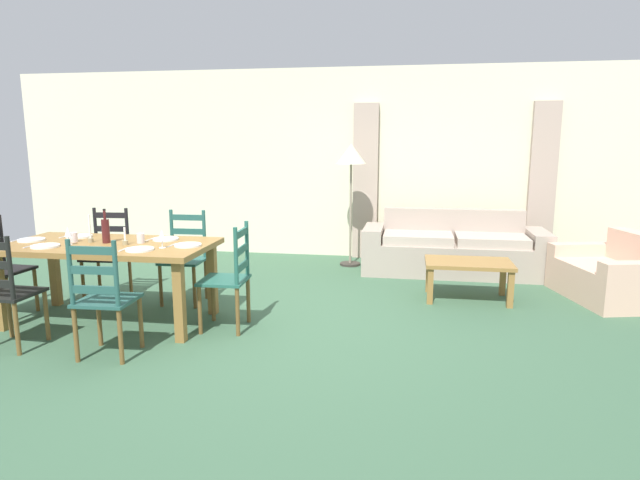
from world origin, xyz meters
TOP-DOWN VIEW (x-y plane):
  - ground_plane at (0.00, 0.00)m, footprint 9.60×9.60m
  - wall_far at (0.00, 3.30)m, footprint 9.60×0.16m
  - curtain_panel_left at (0.59, 3.16)m, footprint 0.35×0.08m
  - curtain_panel_right at (2.99, 3.16)m, footprint 0.35×0.08m
  - dining_table at (-1.51, -0.05)m, footprint 1.90×0.96m
  - dining_chair_near_left at (-1.99, -0.80)m, footprint 0.43×0.41m
  - dining_chair_near_right at (-1.10, -0.84)m, footprint 0.44×0.42m
  - dining_chair_far_left at (-1.99, 0.71)m, footprint 0.45×0.43m
  - dining_chair_far_right at (-1.10, 0.68)m, footprint 0.43×0.41m
  - dining_chair_head_west at (-2.67, -0.05)m, footprint 0.42×0.44m
  - dining_chair_head_east at (-0.36, -0.05)m, footprint 0.42×0.44m
  - dinner_plate_near_left at (-1.96, -0.30)m, footprint 0.24×0.24m
  - fork_near_left at (-2.11, -0.30)m, footprint 0.02×0.17m
  - dinner_plate_near_right at (-1.06, -0.30)m, footprint 0.24×0.24m
  - fork_near_right at (-1.21, -0.30)m, footprint 0.03×0.17m
  - dinner_plate_far_left at (-1.96, 0.20)m, footprint 0.24×0.24m
  - fork_far_left at (-2.11, 0.20)m, footprint 0.03×0.17m
  - dinner_plate_far_right at (-1.06, 0.20)m, footprint 0.24×0.24m
  - fork_far_right at (-1.21, 0.20)m, footprint 0.02×0.17m
  - dinner_plate_head_west at (-2.29, -0.05)m, footprint 0.24×0.24m
  - fork_head_west at (-2.44, -0.05)m, footprint 0.03×0.17m
  - dinner_plate_head_east at (-0.73, -0.05)m, footprint 0.24×0.24m
  - fork_head_east at (-0.88, -0.05)m, footprint 0.02×0.17m
  - wine_bottle at (-1.54, -0.04)m, footprint 0.07×0.07m
  - wine_glass_near_left at (-1.82, -0.17)m, footprint 0.06×0.06m
  - wine_glass_near_right at (-0.92, -0.18)m, footprint 0.06×0.06m
  - coffee_cup_primary at (-1.22, 0.01)m, footprint 0.07×0.07m
  - coffee_cup_secondary at (-1.86, -0.05)m, footprint 0.07×0.07m
  - candle_tall at (-1.69, -0.03)m, footprint 0.05×0.05m
  - candle_short at (-1.31, -0.09)m, footprint 0.05×0.05m
  - couch at (1.79, 2.45)m, footprint 2.29×0.82m
  - coffee_table at (1.85, 1.23)m, footprint 0.90×0.56m
  - armchair_upholstered at (3.40, 1.50)m, footprint 1.06×1.32m
  - standing_lamp at (0.44, 2.63)m, footprint 0.40×0.40m

SIDE VIEW (x-z plane):
  - ground_plane at x=0.00m, z-range -0.02..0.00m
  - armchair_upholstered at x=3.40m, z-range -0.11..0.61m
  - couch at x=1.79m, z-range -0.11..0.69m
  - coffee_table at x=1.85m, z-range 0.15..0.57m
  - dining_chair_near_left at x=-1.99m, z-range 0.00..0.96m
  - dining_chair_near_right at x=-1.10m, z-range 0.00..0.96m
  - dining_chair_far_left at x=-1.99m, z-range 0.00..0.96m
  - dining_chair_far_right at x=-1.10m, z-range 0.00..0.96m
  - dining_chair_head_west at x=-2.67m, z-range 0.00..0.96m
  - dining_chair_head_east at x=-0.36m, z-range 0.00..0.96m
  - dining_table at x=-1.51m, z-range 0.29..1.04m
  - fork_near_left at x=-2.11m, z-range 0.75..0.76m
  - fork_near_right at x=-1.21m, z-range 0.75..0.76m
  - fork_far_left at x=-2.11m, z-range 0.75..0.76m
  - fork_far_right at x=-1.21m, z-range 0.75..0.76m
  - fork_head_west at x=-2.44m, z-range 0.75..0.76m
  - fork_head_east at x=-0.88m, z-range 0.75..0.76m
  - dinner_plate_near_left at x=-1.96m, z-range 0.75..0.77m
  - dinner_plate_near_right at x=-1.06m, z-range 0.75..0.77m
  - dinner_plate_far_left at x=-1.96m, z-range 0.75..0.77m
  - dinner_plate_far_right at x=-1.06m, z-range 0.75..0.77m
  - dinner_plate_head_west at x=-2.29m, z-range 0.75..0.77m
  - dinner_plate_head_east at x=-0.73m, z-range 0.75..0.77m
  - candle_short at x=-1.31m, z-range 0.71..0.87m
  - coffee_cup_primary at x=-1.22m, z-range 0.75..0.84m
  - coffee_cup_secondary at x=-1.86m, z-range 0.75..0.84m
  - candle_tall at x=-1.69m, z-range 0.69..0.95m
  - wine_glass_near_left at x=-1.82m, z-range 0.78..0.94m
  - wine_glass_near_right at x=-0.92m, z-range 0.78..0.94m
  - wine_bottle at x=-1.54m, z-range 0.71..1.03m
  - curtain_panel_left at x=0.59m, z-range 0.00..2.20m
  - curtain_panel_right at x=2.99m, z-range 0.00..2.20m
  - wall_far at x=0.00m, z-range 0.00..2.70m
  - standing_lamp at x=0.44m, z-range 0.59..2.23m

